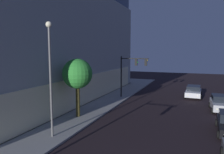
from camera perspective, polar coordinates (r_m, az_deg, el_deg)
The scene contains 5 objects.
traffic_light_far_corner at distance 29.91m, azimuth 5.20°, elevation 2.38°, with size 0.57×3.85×5.68m.
street_lamp_sidewalk at distance 16.31m, azimuth -15.94°, elevation 2.71°, with size 0.44×0.44×8.44m.
sidewalk_tree at distance 21.10m, azimuth -9.09°, elevation 0.73°, with size 2.90×2.90×5.66m.
car_silver at distance 26.69m, azimuth 26.59°, elevation -6.15°, with size 4.14×2.22×1.70m.
car_white at distance 33.07m, azimuth 20.60°, elevation -3.54°, with size 4.81×2.33×1.59m.
Camera 1 is at (-8.79, -2.12, 6.48)m, focal length 34.82 mm.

